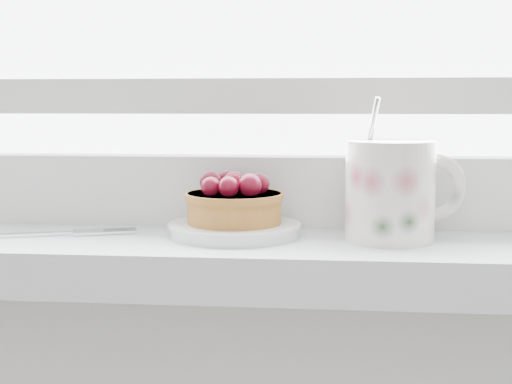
# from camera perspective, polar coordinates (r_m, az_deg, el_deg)

# --- Properties ---
(saucer) EXTENTS (0.12, 0.12, 0.01)m
(saucer) POSITION_cam_1_polar(r_m,az_deg,el_deg) (0.67, -1.74, -3.01)
(saucer) COLOR silver
(saucer) RESTS_ON windowsill
(raspberry_tart) EXTENTS (0.09, 0.09, 0.05)m
(raspberry_tart) POSITION_cam_1_polar(r_m,az_deg,el_deg) (0.66, -1.76, -0.77)
(raspberry_tart) COLOR brown
(raspberry_tart) RESTS_ON saucer
(floral_mug) EXTENTS (0.12, 0.10, 0.13)m
(floral_mug) POSITION_cam_1_polar(r_m,az_deg,el_deg) (0.65, 10.92, 0.26)
(floral_mug) COLOR silver
(floral_mug) RESTS_ON windowsill
(fork) EXTENTS (0.18, 0.08, 0.00)m
(fork) POSITION_cam_1_polar(r_m,az_deg,el_deg) (0.70, -17.29, -3.24)
(fork) COLOR silver
(fork) RESTS_ON windowsill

